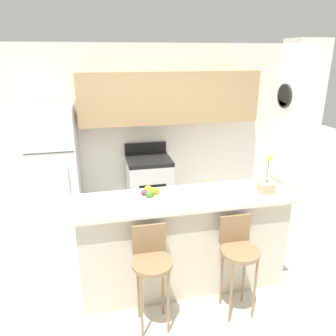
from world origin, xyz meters
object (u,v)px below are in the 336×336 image
at_px(refrigerator, 54,168).
at_px(orchid_vase, 266,184).
at_px(bar_stool_left, 152,263).
at_px(stove_range, 149,186).
at_px(trash_bin, 97,213).
at_px(fruit_bowl, 150,195).
at_px(bar_stool_right, 238,252).

height_order(refrigerator, orchid_vase, refrigerator).
distance_m(bar_stool_left, orchid_vase, 1.42).
xyz_separation_m(stove_range, trash_bin, (-0.81, -0.23, -0.27)).
bearing_deg(fruit_bowl, refrigerator, 122.24).
bearing_deg(refrigerator, bar_stool_left, -65.27).
relative_size(stove_range, fruit_bowl, 4.40).
bearing_deg(bar_stool_right, trash_bin, 122.92).
bearing_deg(bar_stool_right, stove_range, 102.23).
bearing_deg(orchid_vase, bar_stool_right, -138.44).
xyz_separation_m(bar_stool_right, trash_bin, (-1.30, 2.00, -0.46)).
bearing_deg(refrigerator, bar_stool_right, -50.24).
relative_size(stove_range, orchid_vase, 2.63).
relative_size(bar_stool_right, fruit_bowl, 4.01).
relative_size(bar_stool_left, bar_stool_right, 1.00).
bearing_deg(bar_stool_right, refrigerator, 129.76).
distance_m(refrigerator, fruit_bowl, 2.07).
xyz_separation_m(stove_range, fruit_bowl, (-0.27, -1.75, 0.63)).
bearing_deg(bar_stool_left, stove_range, 81.31).
height_order(stove_range, bar_stool_left, stove_range).
bearing_deg(fruit_bowl, bar_stool_left, -98.68).
distance_m(bar_stool_right, trash_bin, 2.43).
xyz_separation_m(bar_stool_left, fruit_bowl, (0.07, 0.48, 0.44)).
bearing_deg(orchid_vase, fruit_bowl, 175.63).
distance_m(bar_stool_right, orchid_vase, 0.77).
height_order(orchid_vase, trash_bin, orchid_vase).
relative_size(orchid_vase, trash_bin, 1.07).
distance_m(bar_stool_right, fruit_bowl, 1.00).
height_order(refrigerator, stove_range, refrigerator).
height_order(stove_range, bar_stool_right, stove_range).
xyz_separation_m(bar_stool_right, fruit_bowl, (-0.75, 0.48, 0.44)).
bearing_deg(refrigerator, orchid_vase, -38.65).
xyz_separation_m(bar_stool_left, trash_bin, (-0.47, 2.00, -0.46)).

